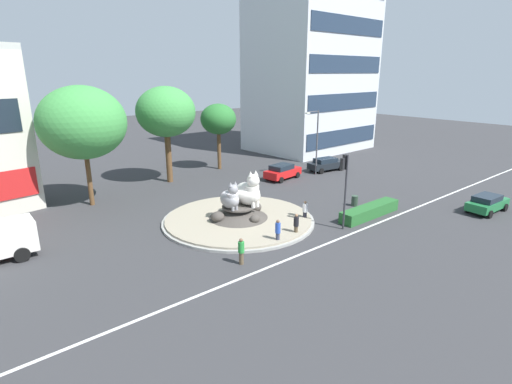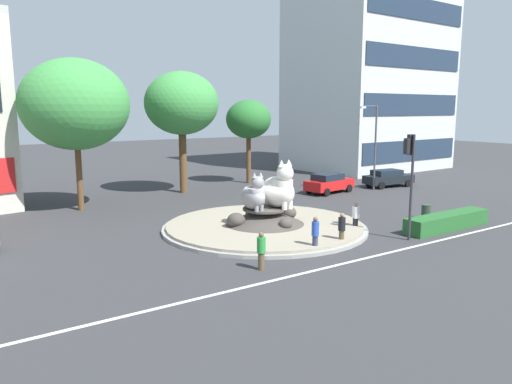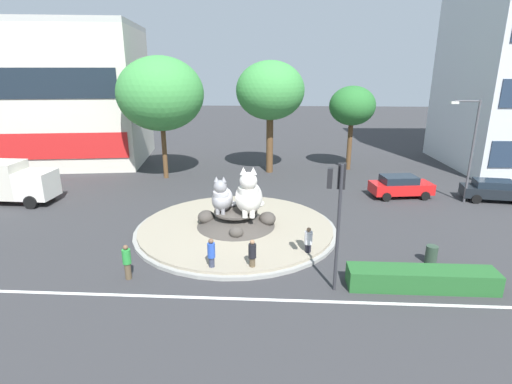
{
  "view_description": "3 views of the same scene",
  "coord_description": "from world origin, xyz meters",
  "px_view_note": "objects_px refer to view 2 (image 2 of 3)",
  "views": [
    {
      "loc": [
        -17.59,
        -23.07,
        11.08
      ],
      "look_at": [
        1.71,
        -0.08,
        2.04
      ],
      "focal_mm": 28.09,
      "sensor_mm": 36.0,
      "label": 1
    },
    {
      "loc": [
        -15.74,
        -22.37,
        6.83
      ],
      "look_at": [
        0.53,
        1.66,
        1.87
      ],
      "focal_mm": 34.37,
      "sensor_mm": 36.0,
      "label": 2
    },
    {
      "loc": [
        2.4,
        -21.47,
        9.12
      ],
      "look_at": [
        1.12,
        0.8,
        2.14
      ],
      "focal_mm": 27.92,
      "sensor_mm": 36.0,
      "label": 3
    }
  ],
  "objects_px": {
    "traffic_light_mast": "(410,164)",
    "pedestrian_white_shirt": "(356,216)",
    "third_tree_left": "(75,105)",
    "streetlight_arm": "(374,141)",
    "litter_bin": "(426,212)",
    "cat_statue_white": "(279,190)",
    "pedestrian_blue_shirt": "(315,233)",
    "pedestrian_black_shirt": "(342,228)",
    "cat_statue_grey": "(254,196)",
    "hatchback_near_shophouse": "(329,183)",
    "broadleaf_tree_behind_island": "(249,120)",
    "pedestrian_green_shirt": "(261,250)",
    "office_tower": "(369,62)",
    "second_tree_near_tower": "(182,104)",
    "parked_car_right": "(388,178)"
  },
  "relations": [
    {
      "from": "traffic_light_mast",
      "to": "pedestrian_white_shirt",
      "type": "relative_size",
      "value": 3.4
    },
    {
      "from": "traffic_light_mast",
      "to": "third_tree_left",
      "type": "bearing_deg",
      "value": 44.14
    },
    {
      "from": "streetlight_arm",
      "to": "litter_bin",
      "type": "bearing_deg",
      "value": 61.03
    },
    {
      "from": "litter_bin",
      "to": "pedestrian_white_shirt",
      "type": "bearing_deg",
      "value": 177.76
    },
    {
      "from": "cat_statue_white",
      "to": "pedestrian_white_shirt",
      "type": "bearing_deg",
      "value": 44.17
    },
    {
      "from": "cat_statue_white",
      "to": "pedestrian_blue_shirt",
      "type": "height_order",
      "value": "cat_statue_white"
    },
    {
      "from": "streetlight_arm",
      "to": "pedestrian_black_shirt",
      "type": "relative_size",
      "value": 4.3
    },
    {
      "from": "cat_statue_grey",
      "to": "hatchback_near_shophouse",
      "type": "relative_size",
      "value": 0.47
    },
    {
      "from": "broadleaf_tree_behind_island",
      "to": "pedestrian_white_shirt",
      "type": "bearing_deg",
      "value": -105.03
    },
    {
      "from": "pedestrian_green_shirt",
      "to": "pedestrian_white_shirt",
      "type": "bearing_deg",
      "value": -165.6
    },
    {
      "from": "cat_statue_white",
      "to": "pedestrian_black_shirt",
      "type": "distance_m",
      "value": 4.87
    },
    {
      "from": "office_tower",
      "to": "pedestrian_green_shirt",
      "type": "height_order",
      "value": "office_tower"
    },
    {
      "from": "cat_statue_grey",
      "to": "pedestrian_white_shirt",
      "type": "distance_m",
      "value": 5.84
    },
    {
      "from": "hatchback_near_shophouse",
      "to": "broadleaf_tree_behind_island",
      "type": "bearing_deg",
      "value": 97.95
    },
    {
      "from": "broadleaf_tree_behind_island",
      "to": "hatchback_near_shophouse",
      "type": "xyz_separation_m",
      "value": [
        2.44,
        -8.26,
        -4.97
      ]
    },
    {
      "from": "cat_statue_white",
      "to": "office_tower",
      "type": "bearing_deg",
      "value": 121.76
    },
    {
      "from": "cat_statue_grey",
      "to": "traffic_light_mast",
      "type": "bearing_deg",
      "value": 45.87
    },
    {
      "from": "second_tree_near_tower",
      "to": "traffic_light_mast",
      "type": "bearing_deg",
      "value": -80.81
    },
    {
      "from": "traffic_light_mast",
      "to": "second_tree_near_tower",
      "type": "bearing_deg",
      "value": 18.56
    },
    {
      "from": "parked_car_right",
      "to": "litter_bin",
      "type": "xyz_separation_m",
      "value": [
        -7.96,
        -9.97,
        -0.35
      ]
    },
    {
      "from": "litter_bin",
      "to": "office_tower",
      "type": "bearing_deg",
      "value": 51.21
    },
    {
      "from": "cat_statue_white",
      "to": "pedestrian_blue_shirt",
      "type": "relative_size",
      "value": 1.65
    },
    {
      "from": "pedestrian_white_shirt",
      "to": "pedestrian_green_shirt",
      "type": "xyz_separation_m",
      "value": [
        -8.23,
        -2.57,
        0.02
      ]
    },
    {
      "from": "second_tree_near_tower",
      "to": "pedestrian_white_shirt",
      "type": "height_order",
      "value": "second_tree_near_tower"
    },
    {
      "from": "cat_statue_grey",
      "to": "third_tree_left",
      "type": "bearing_deg",
      "value": -147.05
    },
    {
      "from": "traffic_light_mast",
      "to": "parked_car_right",
      "type": "distance_m",
      "value": 18.41
    },
    {
      "from": "broadleaf_tree_behind_island",
      "to": "pedestrian_blue_shirt",
      "type": "relative_size",
      "value": 4.42
    },
    {
      "from": "cat_statue_white",
      "to": "pedestrian_white_shirt",
      "type": "relative_size",
      "value": 1.75
    },
    {
      "from": "hatchback_near_shophouse",
      "to": "litter_bin",
      "type": "distance_m",
      "value": 10.64
    },
    {
      "from": "pedestrian_blue_shirt",
      "to": "pedestrian_white_shirt",
      "type": "xyz_separation_m",
      "value": [
        4.55,
        1.81,
        -0.06
      ]
    },
    {
      "from": "cat_statue_grey",
      "to": "litter_bin",
      "type": "distance_m",
      "value": 11.33
    },
    {
      "from": "broadleaf_tree_behind_island",
      "to": "cat_statue_grey",
      "type": "bearing_deg",
      "value": -122.34
    },
    {
      "from": "traffic_light_mast",
      "to": "second_tree_near_tower",
      "type": "distance_m",
      "value": 20.48
    },
    {
      "from": "office_tower",
      "to": "streetlight_arm",
      "type": "distance_m",
      "value": 18.24
    },
    {
      "from": "pedestrian_white_shirt",
      "to": "hatchback_near_shophouse",
      "type": "xyz_separation_m",
      "value": [
        7.42,
        10.3,
        -0.0
      ]
    },
    {
      "from": "traffic_light_mast",
      "to": "hatchback_near_shophouse",
      "type": "height_order",
      "value": "traffic_light_mast"
    },
    {
      "from": "hatchback_near_shophouse",
      "to": "parked_car_right",
      "type": "height_order",
      "value": "hatchback_near_shophouse"
    },
    {
      "from": "broadleaf_tree_behind_island",
      "to": "hatchback_near_shophouse",
      "type": "bearing_deg",
      "value": -73.55
    },
    {
      "from": "second_tree_near_tower",
      "to": "streetlight_arm",
      "type": "xyz_separation_m",
      "value": [
        13.8,
        -7.8,
        -3.09
      ]
    },
    {
      "from": "traffic_light_mast",
      "to": "streetlight_arm",
      "type": "bearing_deg",
      "value": -31.61
    },
    {
      "from": "pedestrian_black_shirt",
      "to": "litter_bin",
      "type": "distance_m",
      "value": 8.76
    },
    {
      "from": "traffic_light_mast",
      "to": "pedestrian_green_shirt",
      "type": "bearing_deg",
      "value": 97.54
    },
    {
      "from": "pedestrian_black_shirt",
      "to": "pedestrian_green_shirt",
      "type": "height_order",
      "value": "pedestrian_green_shirt"
    },
    {
      "from": "cat_statue_grey",
      "to": "streetlight_arm",
      "type": "xyz_separation_m",
      "value": [
        16.18,
        6.1,
        2.09
      ]
    },
    {
      "from": "parked_car_right",
      "to": "office_tower",
      "type": "bearing_deg",
      "value": 59.24
    },
    {
      "from": "streetlight_arm",
      "to": "pedestrian_blue_shirt",
      "type": "bearing_deg",
      "value": 35.78
    },
    {
      "from": "second_tree_near_tower",
      "to": "pedestrian_black_shirt",
      "type": "distance_m",
      "value": 19.83
    },
    {
      "from": "broadleaf_tree_behind_island",
      "to": "pedestrian_black_shirt",
      "type": "xyz_separation_m",
      "value": [
        -7.66,
        -20.23,
        -4.95
      ]
    },
    {
      "from": "pedestrian_white_shirt",
      "to": "pedestrian_green_shirt",
      "type": "relative_size",
      "value": 0.98
    },
    {
      "from": "second_tree_near_tower",
      "to": "litter_bin",
      "type": "height_order",
      "value": "second_tree_near_tower"
    }
  ]
}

